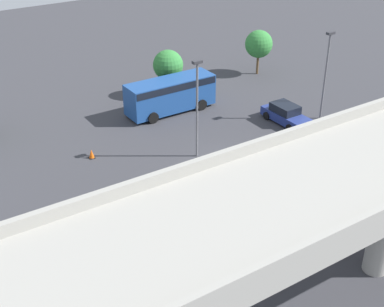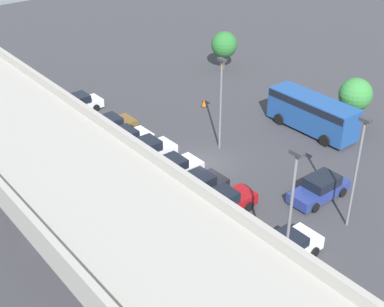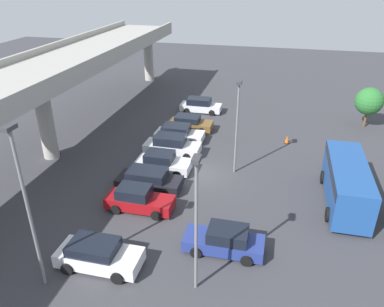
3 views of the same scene
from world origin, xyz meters
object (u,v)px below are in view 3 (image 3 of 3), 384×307
at_px(parked_car_8, 200,105).
at_px(lamp_post_mid_lot, 26,200).
at_px(parked_car_0, 98,255).
at_px(lamp_post_near_aisle, 196,216).
at_px(parked_car_2, 138,199).
at_px(traffic_cone, 287,139).
at_px(parked_car_6, 179,133).
at_px(parked_car_1, 225,241).
at_px(parked_car_3, 149,180).
at_px(lamp_post_by_overpass, 237,121).
at_px(tree_front_right, 369,101).
at_px(parked_car_5, 172,145).
at_px(parked_car_4, 162,163).
at_px(parked_car_7, 190,123).
at_px(shuttle_bus, 347,181).

height_order(parked_car_8, lamp_post_mid_lot, lamp_post_mid_lot).
distance_m(parked_car_0, lamp_post_near_aisle, 6.59).
relative_size(parked_car_2, traffic_cone, 6.44).
bearing_deg(parked_car_8, lamp_post_near_aisle, -78.06).
bearing_deg(parked_car_6, parked_car_1, -64.86).
relative_size(lamp_post_near_aisle, lamp_post_mid_lot, 0.85).
height_order(parked_car_3, lamp_post_mid_lot, lamp_post_mid_lot).
bearing_deg(lamp_post_by_overpass, parked_car_3, 124.15).
height_order(lamp_post_mid_lot, traffic_cone, lamp_post_mid_lot).
distance_m(lamp_post_mid_lot, tree_front_right, 32.88).
xyz_separation_m(parked_car_0, lamp_post_by_overpass, (12.11, -5.74, 3.62)).
xyz_separation_m(parked_car_0, lamp_post_near_aisle, (-0.28, -5.47, 3.66)).
bearing_deg(parked_car_0, parked_car_5, 90.06).
height_order(parked_car_5, traffic_cone, parked_car_5).
distance_m(parked_car_6, traffic_cone, 10.06).
relative_size(parked_car_4, parked_car_7, 0.98).
distance_m(parked_car_7, lamp_post_near_aisle, 20.90).
xyz_separation_m(parked_car_2, parked_car_6, (11.34, 0.36, -0.04)).
height_order(parked_car_3, lamp_post_by_overpass, lamp_post_by_overpass).
height_order(parked_car_1, parked_car_3, parked_car_1).
distance_m(parked_car_5, parked_car_8, 10.84).
bearing_deg(traffic_cone, parked_car_7, 84.74).
xyz_separation_m(parked_car_7, lamp_post_near_aisle, (-19.89, -5.26, 3.69)).
bearing_deg(parked_car_3, parked_car_0, -89.80).
distance_m(parked_car_0, parked_car_5, 14.11).
height_order(parked_car_5, tree_front_right, tree_front_right).
height_order(parked_car_2, tree_front_right, tree_front_right).
relative_size(parked_car_0, traffic_cone, 6.55).
bearing_deg(shuttle_bus, parked_car_3, -84.24).
height_order(shuttle_bus, lamp_post_near_aisle, lamp_post_near_aisle).
relative_size(parked_car_2, parked_car_7, 1.03).
xyz_separation_m(parked_car_7, lamp_post_by_overpass, (-7.51, -5.53, 3.65)).
distance_m(parked_car_1, parked_car_7, 17.97).
bearing_deg(parked_car_0, lamp_post_mid_lot, -139.91).
relative_size(lamp_post_mid_lot, lamp_post_by_overpass, 1.19).
xyz_separation_m(parked_car_6, traffic_cone, (1.89, -9.87, -0.40)).
height_order(parked_car_3, parked_car_5, parked_car_5).
bearing_deg(parked_car_6, parked_car_5, -87.03).
height_order(parked_car_3, shuttle_bus, shuttle_bus).
distance_m(parked_car_0, parked_car_7, 19.61).
bearing_deg(parked_car_8, shuttle_bus, -48.74).
height_order(parked_car_1, parked_car_8, parked_car_1).
relative_size(shuttle_bus, lamp_post_mid_lot, 0.90).
xyz_separation_m(parked_car_8, lamp_post_mid_lot, (-26.77, 2.29, 4.33)).
bearing_deg(parked_car_2, shuttle_bus, 16.84).
height_order(parked_car_6, tree_front_right, tree_front_right).
bearing_deg(traffic_cone, shuttle_bus, -156.88).
bearing_deg(lamp_post_near_aisle, tree_front_right, -25.49).
height_order(parked_car_4, parked_car_6, parked_car_4).
xyz_separation_m(parked_car_2, parked_car_5, (8.60, 0.22, 0.02)).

